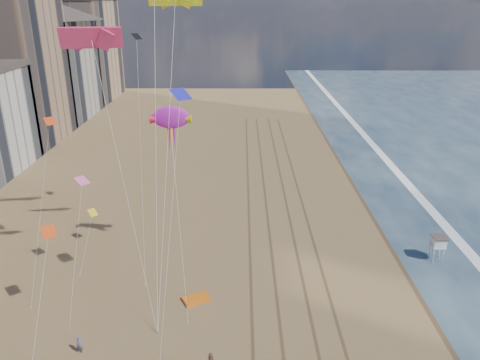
% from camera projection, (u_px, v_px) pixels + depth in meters
% --- Properties ---
extents(wet_sand, '(260.00, 260.00, 0.00)m').
position_uv_depth(wet_sand, '(399.00, 208.00, 62.88)').
color(wet_sand, '#42301E').
rests_on(wet_sand, ground).
extents(foam, '(260.00, 260.00, 0.00)m').
position_uv_depth(foam, '(430.00, 208.00, 62.86)').
color(foam, white).
rests_on(foam, ground).
extents(tracks, '(7.68, 120.00, 0.01)m').
position_uv_depth(tracks, '(282.00, 244.00, 53.63)').
color(tracks, brown).
rests_on(tracks, ground).
extents(lifeguard_stand, '(1.55, 1.55, 2.80)m').
position_uv_depth(lifeguard_stand, '(438.00, 242.00, 49.75)').
color(lifeguard_stand, white).
rests_on(lifeguard_stand, ground).
extents(grounded_kite, '(2.90, 2.52, 0.28)m').
position_uv_depth(grounded_kite, '(196.00, 299.00, 43.68)').
color(grounded_kite, orange).
rests_on(grounded_kite, ground).
extents(show_kite, '(4.06, 5.82, 18.69)m').
position_uv_depth(show_kite, '(171.00, 118.00, 44.96)').
color(show_kite, '#B61CB7').
rests_on(show_kite, ground).
extents(kite_flyer_a, '(0.59, 0.40, 1.58)m').
position_uv_depth(kite_flyer_a, '(80.00, 345.00, 36.97)').
color(kite_flyer_a, slate).
rests_on(kite_flyer_a, ground).
extents(small_kites, '(15.76, 18.71, 19.25)m').
position_uv_depth(small_kites, '(100.00, 148.00, 41.89)').
color(small_kites, black).
rests_on(small_kites, ground).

